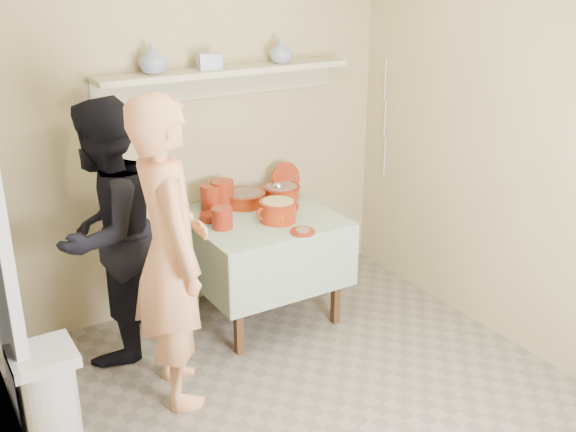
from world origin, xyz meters
TOP-DOWN VIEW (x-y plane):
  - ground at (0.00, 0.00)m, footprint 3.50×3.50m
  - plate_stack_a at (-0.00, 1.53)m, footprint 0.14×0.14m
  - plate_stack_b at (0.09, 1.55)m, footprint 0.17×0.17m
  - bowl_stack at (-0.07, 1.21)m, footprint 0.14×0.14m
  - empty_bowl at (-0.08, 1.38)m, footprint 0.16×0.16m
  - propped_lid at (0.64, 1.59)m, footprint 0.24×0.07m
  - vase_right at (0.61, 1.61)m, footprint 0.19×0.19m
  - vase_left at (-0.31, 1.63)m, footprint 0.25×0.25m
  - ceramic_box at (0.06, 1.60)m, footprint 0.16×0.13m
  - person_cook at (-0.62, 0.72)m, footprint 0.52×0.71m
  - person_helper at (-0.79, 1.34)m, footprint 1.03×1.00m
  - room_shell at (0.00, 0.00)m, footprint 3.04×3.54m
  - serving_table at (0.25, 1.28)m, footprint 0.97×0.97m
  - cazuela_meat_a at (0.25, 1.51)m, footprint 0.30×0.30m
  - cazuela_meat_b at (0.55, 1.50)m, footprint 0.28×0.28m
  - ladle at (0.51, 1.47)m, footprint 0.08×0.26m
  - cazuela_rice at (0.30, 1.12)m, footprint 0.33×0.25m
  - front_plate at (0.33, 0.86)m, footprint 0.16×0.16m
  - wall_shelf at (0.20, 1.65)m, footprint 1.80×0.25m
  - trash_bin at (-1.37, 0.64)m, footprint 0.32×0.32m
  - electrical_cord at (1.47, 1.48)m, footprint 0.01×0.05m

SIDE VIEW (x-z plane):
  - ground at x=0.00m, z-range 0.00..0.00m
  - trash_bin at x=-1.37m, z-range 0.00..0.56m
  - serving_table at x=0.25m, z-range 0.26..1.02m
  - front_plate at x=0.33m, z-range 0.76..0.78m
  - empty_bowl at x=-0.08m, z-range 0.76..0.81m
  - cazuela_meat_a at x=0.25m, z-range 0.77..0.87m
  - cazuela_meat_b at x=0.55m, z-range 0.77..0.87m
  - bowl_stack at x=-0.07m, z-range 0.76..0.90m
  - person_helper at x=-0.79m, z-range 0.00..1.66m
  - cazuela_rice at x=0.30m, z-range 0.77..0.92m
  - plate_stack_a at x=0.00m, z-range 0.76..0.95m
  - plate_stack_b at x=0.09m, z-range 0.76..0.96m
  - ladle at x=0.51m, z-range 0.78..0.97m
  - propped_lid at x=0.64m, z-range 0.76..1.00m
  - person_cook at x=-0.62m, z-range 0.00..1.78m
  - electrical_cord at x=1.47m, z-range 0.80..1.70m
  - room_shell at x=0.00m, z-range 0.30..2.92m
  - wall_shelf at x=0.20m, z-range 1.57..1.78m
  - ceramic_box at x=0.06m, z-range 1.72..1.83m
  - vase_right at x=0.61m, z-range 1.72..1.89m
  - vase_left at x=-0.31m, z-range 1.72..1.91m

